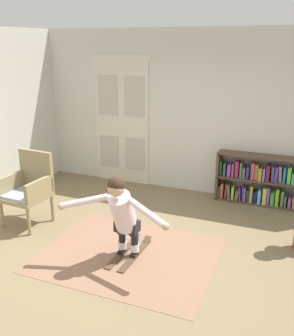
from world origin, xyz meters
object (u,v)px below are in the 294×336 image
Objects in this scene: wicker_chair at (29,187)px; skis_pair at (130,252)px; bookshelf at (259,182)px; person_skier at (122,211)px.

skis_pair is (1.78, -0.27, -0.56)m from wicker_chair.
bookshelf is at bearing 33.60° from wicker_chair.
person_skier is (1.78, -0.47, 0.11)m from wicker_chair.
wicker_chair is (-3.13, -2.08, 0.20)m from bookshelf.
bookshelf is at bearing 60.20° from skis_pair.
person_skier is (-1.35, -2.55, 0.31)m from bookshelf.
skis_pair is at bearing -119.80° from bookshelf.
skis_pair is 0.69m from person_skier.
bookshelf is 1.67× the size of skis_pair.
bookshelf is 1.34× the size of wicker_chair.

